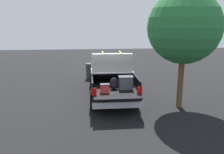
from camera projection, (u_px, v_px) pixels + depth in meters
ground_plane at (111, 96)px, 11.80m from camera, size 40.00×40.00×0.00m
pickup_truck at (110, 75)px, 11.93m from camera, size 6.05×2.06×2.23m
tree_background at (184, 27)px, 9.53m from camera, size 2.98×2.98×4.88m
trash_can at (90, 71)px, 15.23m from camera, size 0.60×0.60×0.98m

